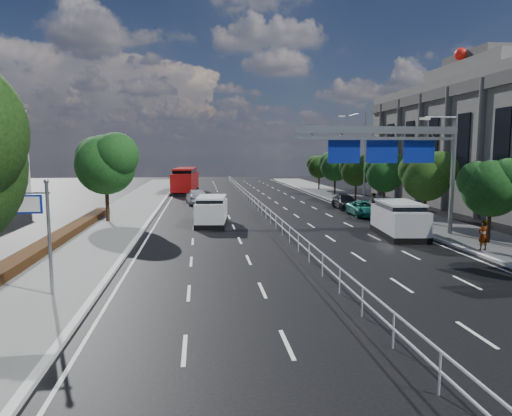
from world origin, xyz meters
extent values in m
plane|color=black|center=(0.00, 0.00, 0.00)|extent=(160.00, 160.00, 0.00)
cube|color=slate|center=(-11.50, 0.00, 0.07)|extent=(5.00, 140.00, 0.14)
cube|color=silver|center=(-9.00, 0.00, 0.07)|extent=(0.25, 140.00, 0.15)
cube|color=silver|center=(0.00, 22.50, 1.00)|extent=(0.05, 85.00, 0.05)
cube|color=silver|center=(0.00, 22.50, 0.55)|extent=(0.05, 85.00, 0.05)
cube|color=black|center=(-13.30, 5.00, 0.36)|extent=(1.00, 36.00, 0.44)
cylinder|color=gray|center=(-10.50, 0.00, 2.10)|extent=(0.12, 0.12, 4.20)
sphere|color=gray|center=(-10.50, 0.00, 4.25)|extent=(0.18, 0.18, 0.18)
cylinder|color=gray|center=(-11.05, 0.00, 3.85)|extent=(1.30, 0.07, 0.07)
cube|color=navy|center=(-11.35, 0.00, 3.45)|extent=(1.35, 0.06, 0.68)
cube|color=white|center=(-11.35, 0.04, 3.45)|extent=(1.20, 0.01, 0.54)
cube|color=white|center=(-11.35, -0.04, 3.45)|extent=(1.20, 0.01, 0.54)
cylinder|color=gray|center=(10.60, 10.00, 3.60)|extent=(0.28, 0.28, 7.20)
cube|color=gray|center=(5.60, 10.00, 6.60)|extent=(10.20, 0.25, 0.45)
cube|color=gray|center=(5.60, 10.00, 6.10)|extent=(10.20, 0.18, 0.18)
cylinder|color=gray|center=(9.60, 10.00, 7.40)|extent=(2.00, 0.10, 0.10)
cube|color=silver|center=(8.60, 10.00, 7.30)|extent=(0.60, 0.25, 0.15)
cube|color=navy|center=(8.40, 10.18, 5.30)|extent=(2.00, 0.08, 1.40)
cube|color=white|center=(8.40, 10.23, 5.30)|extent=(1.80, 0.02, 1.20)
cube|color=navy|center=(6.00, 10.18, 5.30)|extent=(2.00, 0.08, 1.40)
cube|color=white|center=(6.00, 10.23, 5.30)|extent=(1.80, 0.02, 1.20)
cube|color=navy|center=(3.60, 10.18, 5.30)|extent=(2.00, 0.08, 1.40)
cube|color=white|center=(3.60, 10.23, 5.30)|extent=(1.80, 0.02, 1.20)
cylinder|color=gray|center=(10.80, 26.00, 4.50)|extent=(0.16, 0.16, 9.00)
cylinder|color=gray|center=(9.60, 26.00, 8.80)|extent=(0.10, 2.40, 0.10)
cube|color=silver|center=(8.40, 26.00, 8.65)|extent=(0.60, 0.25, 0.15)
cube|color=#4C4947|center=(16.90, 22.00, 10.60)|extent=(0.40, 36.00, 1.00)
sphere|color=#B2140C|center=(17.80, 22.00, 13.80)|extent=(1.10, 1.10, 1.10)
cylinder|color=black|center=(-12.00, 18.00, 1.75)|extent=(0.28, 0.28, 3.50)
sphere|color=#123812|center=(-12.00, 18.00, 4.34)|extent=(4.40, 4.40, 4.40)
sphere|color=#123812|center=(-11.12, 17.34, 5.04)|extent=(3.30, 3.30, 3.30)
sphere|color=#123812|center=(-12.77, 18.66, 4.90)|extent=(3.08, 3.08, 3.08)
cylinder|color=black|center=(11.20, 7.00, 1.30)|extent=(0.21, 0.21, 2.60)
sphere|color=#123812|center=(11.20, 7.00, 3.22)|extent=(3.20, 3.20, 3.20)
sphere|color=#123812|center=(11.84, 6.52, 3.74)|extent=(2.40, 2.40, 2.40)
sphere|color=#123812|center=(10.64, 7.48, 3.64)|extent=(2.24, 2.24, 2.24)
cylinder|color=black|center=(11.20, 14.50, 1.40)|extent=(0.22, 0.22, 2.80)
sphere|color=black|center=(11.20, 14.50, 3.47)|extent=(3.50, 3.50, 3.50)
sphere|color=black|center=(11.90, 13.97, 4.03)|extent=(2.62, 2.62, 2.62)
sphere|color=black|center=(10.59, 15.03, 3.92)|extent=(2.45, 2.45, 2.45)
cylinder|color=black|center=(11.20, 22.00, 1.35)|extent=(0.22, 0.22, 2.70)
sphere|color=#123812|center=(11.20, 22.00, 3.35)|extent=(3.30, 3.30, 3.30)
sphere|color=#123812|center=(11.86, 21.50, 3.89)|extent=(2.48, 2.48, 2.47)
sphere|color=#123812|center=(10.62, 22.50, 3.78)|extent=(2.31, 2.31, 2.31)
cylinder|color=black|center=(11.20, 29.50, 1.32)|extent=(0.21, 0.21, 2.65)
sphere|color=black|center=(11.20, 29.50, 3.29)|extent=(3.20, 3.20, 3.20)
sphere|color=black|center=(11.84, 29.02, 3.82)|extent=(2.40, 2.40, 2.40)
sphere|color=black|center=(10.64, 29.98, 3.71)|extent=(2.24, 2.24, 2.24)
cylinder|color=black|center=(11.20, 37.00, 1.43)|extent=(0.23, 0.23, 2.85)
sphere|color=#123812|center=(11.20, 37.00, 3.53)|extent=(3.60, 3.60, 3.60)
sphere|color=#123812|center=(11.92, 36.46, 4.10)|extent=(2.70, 2.70, 2.70)
sphere|color=#123812|center=(10.57, 37.54, 3.99)|extent=(2.52, 2.52, 2.52)
cylinder|color=black|center=(11.20, 44.50, 1.30)|extent=(0.21, 0.21, 2.60)
sphere|color=black|center=(11.20, 44.50, 3.22)|extent=(3.10, 3.10, 3.10)
sphere|color=black|center=(11.82, 44.03, 3.74)|extent=(2.32, 2.33, 2.32)
sphere|color=black|center=(10.66, 44.97, 3.64)|extent=(2.17, 2.17, 2.17)
cube|color=black|center=(-4.31, 16.18, 0.17)|extent=(2.60, 5.02, 0.34)
cube|color=white|center=(-4.31, 16.18, 1.01)|extent=(2.55, 4.92, 1.42)
cube|color=black|center=(-4.31, 16.18, 1.72)|extent=(2.24, 3.59, 0.63)
cube|color=white|center=(-4.31, 16.18, 2.03)|extent=(2.35, 3.88, 0.13)
cylinder|color=black|center=(-5.33, 14.72, 0.35)|extent=(0.38, 0.74, 0.71)
cylinder|color=black|center=(-3.62, 14.54, 0.35)|extent=(0.38, 0.74, 0.71)
cylinder|color=black|center=(-4.99, 17.82, 0.35)|extent=(0.38, 0.74, 0.71)
cylinder|color=black|center=(-3.28, 17.64, 0.35)|extent=(0.38, 0.74, 0.71)
cube|color=black|center=(-6.98, 42.83, 0.16)|extent=(3.41, 10.93, 0.32)
cube|color=maroon|center=(-6.98, 42.83, 1.54)|extent=(3.34, 10.71, 2.19)
cube|color=black|center=(-6.98, 42.83, 2.64)|extent=(2.90, 7.75, 0.96)
cube|color=maroon|center=(-6.98, 42.83, 3.12)|extent=(3.05, 8.39, 0.19)
cylinder|color=black|center=(-8.30, 39.45, 0.33)|extent=(0.33, 0.68, 0.66)
cylinder|color=black|center=(-6.20, 39.28, 0.33)|extent=(0.33, 0.68, 0.66)
cylinder|color=black|center=(-7.75, 46.39, 0.33)|extent=(0.33, 0.68, 0.66)
cylinder|color=black|center=(-5.65, 46.22, 0.33)|extent=(0.33, 0.68, 0.66)
imported|color=#BABBC2|center=(-5.47, 29.48, 0.81)|extent=(2.46, 4.97, 1.63)
imported|color=black|center=(-7.31, 52.65, 0.83)|extent=(2.44, 5.25, 1.67)
cube|color=black|center=(7.27, 10.17, 0.18)|extent=(2.81, 5.50, 0.36)
cube|color=silver|center=(7.27, 10.17, 1.06)|extent=(2.76, 5.40, 1.49)
cube|color=black|center=(7.27, 10.17, 1.80)|extent=(2.42, 3.93, 0.66)
cube|color=silver|center=(7.27, 10.17, 2.13)|extent=(2.54, 4.25, 0.13)
cylinder|color=black|center=(6.16, 8.57, 0.37)|extent=(0.40, 0.77, 0.74)
cylinder|color=black|center=(7.99, 8.36, 0.37)|extent=(0.40, 0.77, 0.74)
cylinder|color=black|center=(6.54, 11.97, 0.37)|extent=(0.40, 0.77, 0.74)
cylinder|color=black|center=(8.37, 11.77, 0.37)|extent=(0.40, 0.77, 0.74)
imported|color=#1A7969|center=(8.30, 19.25, 0.61)|extent=(2.13, 4.43, 1.22)
imported|color=black|center=(8.30, 24.05, 0.64)|extent=(1.88, 4.44, 1.28)
imported|color=gray|center=(9.60, 5.08, 0.94)|extent=(0.64, 0.48, 1.60)
imported|color=gray|center=(10.01, 21.41, 0.92)|extent=(0.96, 0.93, 1.55)
camera|label=1|loc=(-5.12, -16.83, 5.29)|focal=32.00mm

